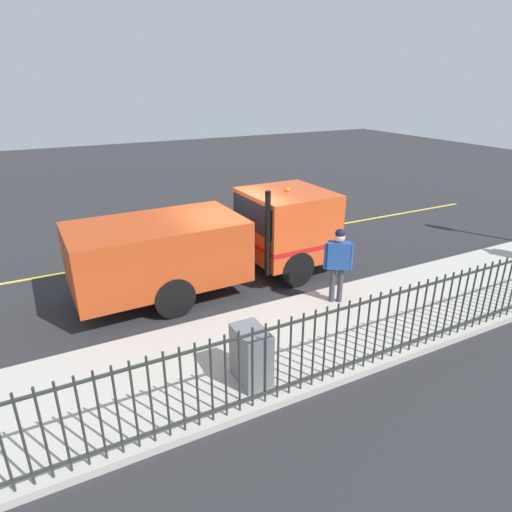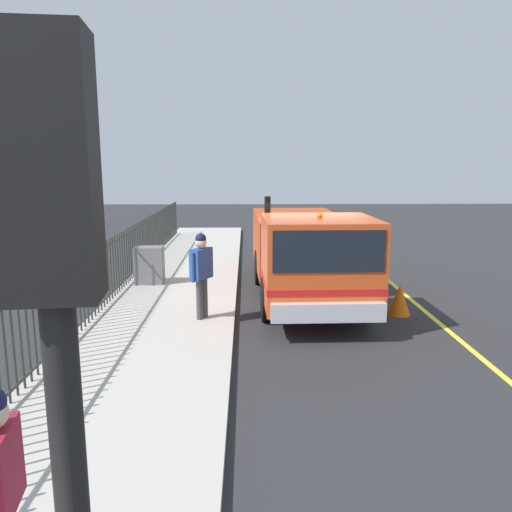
% 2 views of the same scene
% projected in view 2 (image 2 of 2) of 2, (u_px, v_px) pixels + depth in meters
% --- Properties ---
extents(ground_plane, '(58.28, 58.28, 0.00)m').
position_uv_depth(ground_plane, '(305.00, 303.00, 12.09)').
color(ground_plane, '#2B2B2D').
rests_on(ground_plane, ground).
extents(sidewalk_slab, '(3.12, 26.49, 0.14)m').
position_uv_depth(sidewalk_slab, '(172.00, 301.00, 12.02)').
color(sidewalk_slab, '#B7B2A8').
rests_on(sidewalk_slab, ground).
extents(lane_marking, '(0.12, 23.84, 0.01)m').
position_uv_depth(lane_marking, '(414.00, 302.00, 12.15)').
color(lane_marking, yellow).
rests_on(lane_marking, ground).
extents(work_truck, '(2.46, 7.00, 2.64)m').
position_uv_depth(work_truck, '(306.00, 249.00, 12.07)').
color(work_truck, '#D84C1E').
rests_on(work_truck, ground).
extents(worker_standing, '(0.47, 0.57, 1.82)m').
position_uv_depth(worker_standing, '(201.00, 267.00, 10.29)').
color(worker_standing, '#264C99').
rests_on(worker_standing, sidewalk_slab).
extents(iron_fence, '(0.04, 22.55, 1.48)m').
position_uv_depth(iron_fence, '(111.00, 269.00, 11.84)').
color(iron_fence, '#2D332D').
rests_on(iron_fence, sidewalk_slab).
extents(traffic_light_near, '(0.32, 0.24, 3.66)m').
position_uv_depth(traffic_light_near, '(61.00, 357.00, 1.66)').
color(traffic_light_near, black).
rests_on(traffic_light_near, sidewalk_slab).
extents(utility_cabinet, '(0.76, 0.49, 1.01)m').
position_uv_depth(utility_cabinet, '(149.00, 265.00, 13.42)').
color(utility_cabinet, slate).
rests_on(utility_cabinet, sidewalk_slab).
extents(traffic_cone, '(0.50, 0.50, 0.71)m').
position_uv_depth(traffic_cone, '(400.00, 300.00, 11.11)').
color(traffic_cone, orange).
rests_on(traffic_cone, ground).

